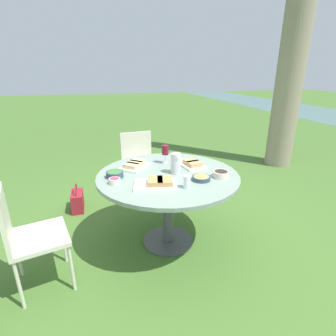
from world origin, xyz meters
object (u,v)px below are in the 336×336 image
object	(u,v)px
water_pitcher	(176,164)
handbag	(78,201)
chair_near_left	(138,159)
wine_glass	(165,151)
dining_table	(168,184)
chair_near_right	(26,232)

from	to	relation	value
water_pitcher	handbag	xyz separation A→B (m)	(-0.96, -1.02, -0.74)
chair_near_left	wine_glass	bearing A→B (deg)	8.74
dining_table	chair_near_left	world-z (taller)	chair_near_left
wine_glass	chair_near_left	bearing A→B (deg)	-171.26
wine_glass	handbag	size ratio (longest dim) A/B	0.54
chair_near_right	dining_table	bearing A→B (deg)	103.93
chair_near_left	wine_glass	world-z (taller)	wine_glass
dining_table	water_pitcher	distance (m)	0.22
wine_glass	dining_table	bearing A→B (deg)	-10.04
chair_near_right	wine_glass	distance (m)	1.46
chair_near_right	water_pitcher	xyz separation A→B (m)	(-0.30, 1.29, 0.34)
chair_near_left	dining_table	bearing A→B (deg)	4.14
wine_glass	handbag	xyz separation A→B (m)	(-0.65, -1.00, -0.78)
handbag	chair_near_right	bearing A→B (deg)	-12.38
chair_near_right	wine_glass	bearing A→B (deg)	115.56
wine_glass	water_pitcher	bearing A→B (deg)	4.00
chair_near_left	handbag	bearing A→B (deg)	-71.35
wine_glass	handbag	world-z (taller)	wine_glass
water_pitcher	wine_glass	world-z (taller)	same
water_pitcher	dining_table	bearing A→B (deg)	-93.13
chair_near_left	chair_near_right	bearing A→B (deg)	-36.10
dining_table	handbag	world-z (taller)	dining_table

